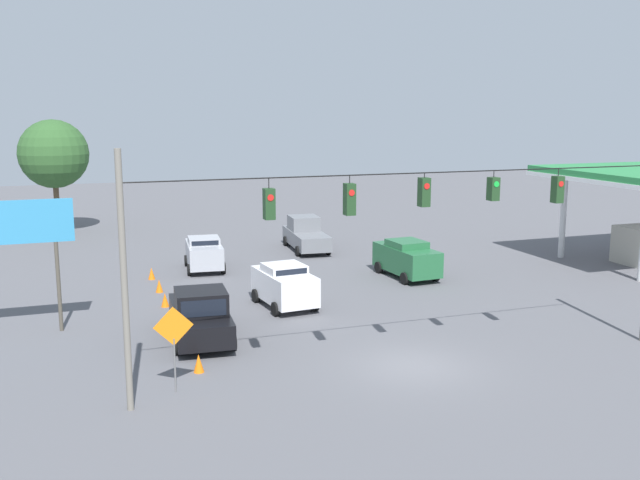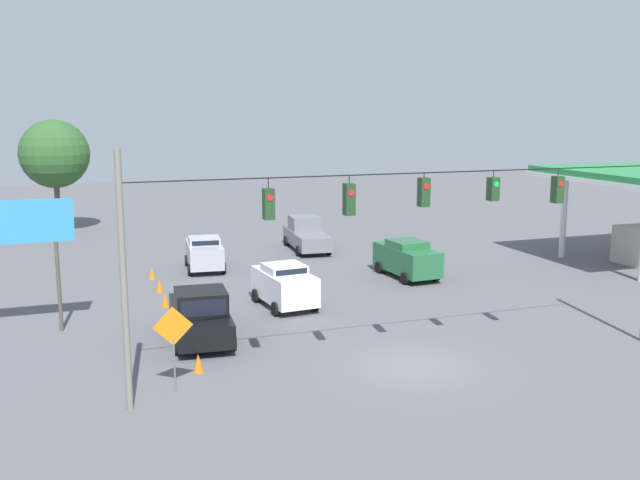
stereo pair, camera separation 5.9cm
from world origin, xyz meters
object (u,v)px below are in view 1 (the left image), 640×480
at_px(traffic_cone_third, 176,316).
at_px(work_zone_sign, 174,333).
at_px(traffic_cone_second, 183,338).
at_px(sedan_green_oncoming_far, 407,258).
at_px(overhead_signal_span, 422,229).
at_px(tree_horizon_left, 54,154).
at_px(traffic_cone_farthest, 152,273).
at_px(pickup_truck_black_parked_shoulder, 200,315).
at_px(traffic_cone_fifth, 159,286).
at_px(sedan_silver_withflow_far, 204,253).
at_px(roadside_billboard, 8,233).
at_px(sedan_white_withflow_mid, 284,285).
at_px(traffic_cone_fourth, 165,300).
at_px(pickup_truck_grey_oncoming_deep, 306,235).
at_px(traffic_cone_nearest, 199,363).

height_order(traffic_cone_third, work_zone_sign, work_zone_sign).
bearing_deg(traffic_cone_second, sedan_green_oncoming_far, -150.69).
distance_m(overhead_signal_span, tree_horizon_left, 36.10).
distance_m(traffic_cone_farthest, tree_horizon_left, 18.61).
distance_m(pickup_truck_black_parked_shoulder, traffic_cone_fifth, 8.10).
bearing_deg(sedan_silver_withflow_far, tree_horizon_left, -63.61).
bearing_deg(roadside_billboard, traffic_cone_third, 174.57).
distance_m(sedan_white_withflow_mid, traffic_cone_third, 5.25).
bearing_deg(traffic_cone_third, traffic_cone_fifth, -90.00).
relative_size(traffic_cone_fourth, work_zone_sign, 0.23).
bearing_deg(traffic_cone_fourth, overhead_signal_span, 122.63).
relative_size(pickup_truck_black_parked_shoulder, roadside_billboard, 1.01).
bearing_deg(traffic_cone_fourth, sedan_green_oncoming_far, -172.98).
xyz_separation_m(sedan_green_oncoming_far, sedan_silver_withflow_far, (9.98, -5.41, -0.07)).
height_order(pickup_truck_black_parked_shoulder, traffic_cone_fifth, pickup_truck_black_parked_shoulder).
bearing_deg(pickup_truck_grey_oncoming_deep, traffic_cone_third, 52.65).
bearing_deg(traffic_cone_farthest, sedan_green_oncoming_far, 162.67).
distance_m(traffic_cone_second, tree_horizon_left, 29.51).
bearing_deg(overhead_signal_span, sedan_green_oncoming_far, -114.73).
height_order(traffic_cone_farthest, work_zone_sign, work_zone_sign).
height_order(overhead_signal_span, tree_horizon_left, tree_horizon_left).
bearing_deg(traffic_cone_fourth, pickup_truck_black_parked_shoulder, 97.60).
height_order(traffic_cone_farthest, roadside_billboard, roadside_billboard).
height_order(sedan_silver_withflow_far, work_zone_sign, work_zone_sign).
height_order(traffic_cone_farthest, tree_horizon_left, tree_horizon_left).
xyz_separation_m(traffic_cone_fourth, traffic_cone_farthest, (-0.04, -5.69, 0.00)).
bearing_deg(traffic_cone_third, overhead_signal_span, 130.18).
bearing_deg(traffic_cone_farthest, traffic_cone_nearest, 89.82).
height_order(sedan_white_withflow_mid, traffic_cone_second, sedan_white_withflow_mid).
xyz_separation_m(sedan_silver_withflow_far, traffic_cone_farthest, (3.09, 1.33, -0.65)).
distance_m(traffic_cone_fourth, tree_horizon_left, 23.95).
relative_size(traffic_cone_nearest, tree_horizon_left, 0.08).
bearing_deg(sedan_silver_withflow_far, overhead_signal_span, 102.56).
bearing_deg(tree_horizon_left, traffic_cone_nearest, 98.48).
bearing_deg(roadside_billboard, traffic_cone_farthest, -128.34).
xyz_separation_m(traffic_cone_nearest, traffic_cone_fourth, (-0.01, -8.80, 0.00)).
relative_size(sedan_green_oncoming_far, pickup_truck_grey_oncoming_deep, 0.80).
distance_m(traffic_cone_third, tree_horizon_left, 26.66).
xyz_separation_m(traffic_cone_second, roadside_billboard, (6.13, -3.58, 3.83)).
bearing_deg(tree_horizon_left, work_zone_sign, 96.38).
xyz_separation_m(pickup_truck_black_parked_shoulder, tree_horizon_left, (5.43, -28.11, 4.78)).
xyz_separation_m(pickup_truck_grey_oncoming_deep, traffic_cone_second, (10.48, 16.49, -0.65)).
xyz_separation_m(traffic_cone_second, traffic_cone_third, (-0.17, -2.98, 0.00)).
distance_m(traffic_cone_fourth, work_zone_sign, 10.50).
relative_size(overhead_signal_span, roadside_billboard, 3.62).
relative_size(pickup_truck_black_parked_shoulder, traffic_cone_nearest, 8.55).
bearing_deg(work_zone_sign, traffic_cone_third, -98.35).
height_order(sedan_silver_withflow_far, traffic_cone_third, sedan_silver_withflow_far).
relative_size(traffic_cone_second, work_zone_sign, 0.23).
bearing_deg(traffic_cone_third, pickup_truck_grey_oncoming_deep, -127.35).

